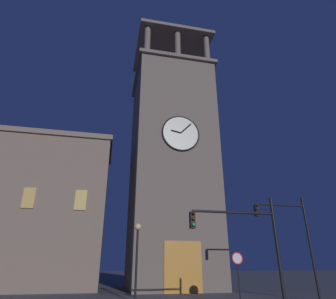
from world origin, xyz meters
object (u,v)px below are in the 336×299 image
(clocktower, at_px, (171,165))
(traffic_signal_mid, at_px, (293,231))
(no_horn_sign, at_px, (238,262))
(street_lamp, at_px, (137,245))
(traffic_signal_near, at_px, (247,236))

(clocktower, relative_size, traffic_signal_mid, 4.67)
(traffic_signal_mid, xyz_separation_m, no_horn_sign, (3.85, -0.64, -1.95))
(street_lamp, bearing_deg, no_horn_sign, 168.91)
(clocktower, height_order, no_horn_sign, clocktower)
(traffic_signal_mid, distance_m, street_lamp, 10.32)
(traffic_signal_mid, xyz_separation_m, street_lamp, (10.11, -1.86, -0.94))
(clocktower, bearing_deg, no_horn_sign, 99.66)
(traffic_signal_near, bearing_deg, no_horn_sign, -109.20)
(clocktower, height_order, traffic_signal_near, clocktower)
(clocktower, height_order, traffic_signal_mid, clocktower)
(traffic_signal_near, distance_m, no_horn_sign, 5.52)
(traffic_signal_mid, relative_size, street_lamp, 1.39)
(traffic_signal_mid, bearing_deg, clocktower, -63.57)
(clocktower, height_order, street_lamp, clocktower)
(no_horn_sign, bearing_deg, traffic_signal_mid, 170.61)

